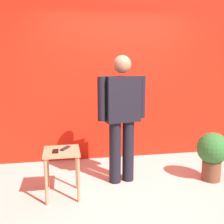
{
  "coord_description": "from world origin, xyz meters",
  "views": [
    {
      "loc": [
        -0.89,
        -3.02,
        1.64
      ],
      "look_at": [
        -0.24,
        0.55,
        0.98
      ],
      "focal_mm": 43.76,
      "sensor_mm": 36.0,
      "label": 1
    }
  ],
  "objects": [
    {
      "name": "potted_plant",
      "position": [
        1.14,
        0.32,
        0.41
      ],
      "size": [
        0.44,
        0.44,
        0.69
      ],
      "color": "brown",
      "rests_on": "ground_plane"
    },
    {
      "name": "back_wall_red",
      "position": [
        0.0,
        1.55,
        1.49
      ],
      "size": [
        5.97,
        0.12,
        2.98
      ],
      "primitive_type": "cube",
      "color": "red",
      "rests_on": "ground_plane"
    },
    {
      "name": "ground_plane",
      "position": [
        0.0,
        0.0,
        0.0
      ],
      "size": [
        12.0,
        12.0,
        0.0
      ],
      "primitive_type": "plane",
      "color": "#B7B2A8"
    },
    {
      "name": "tv_remote",
      "position": [
        -0.88,
        0.25,
        0.61
      ],
      "size": [
        0.13,
        0.17,
        0.02
      ],
      "primitive_type": "cube",
      "rotation": [
        0.0,
        0.0,
        -0.55
      ],
      "color": "black",
      "rests_on": "side_table"
    },
    {
      "name": "cell_phone",
      "position": [
        -1.0,
        0.17,
        0.6
      ],
      "size": [
        0.07,
        0.15,
        0.01
      ],
      "primitive_type": "cube",
      "rotation": [
        0.0,
        0.0,
        -0.03
      ],
      "color": "black",
      "rests_on": "side_table"
    },
    {
      "name": "side_table",
      "position": [
        -0.93,
        0.21,
        0.48
      ],
      "size": [
        0.43,
        0.43,
        0.6
      ],
      "color": "tan",
      "rests_on": "ground_plane"
    },
    {
      "name": "standing_person",
      "position": [
        -0.11,
        0.51,
        0.97
      ],
      "size": [
        0.69,
        0.31,
        1.74
      ],
      "color": "black",
      "rests_on": "ground_plane"
    }
  ]
}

